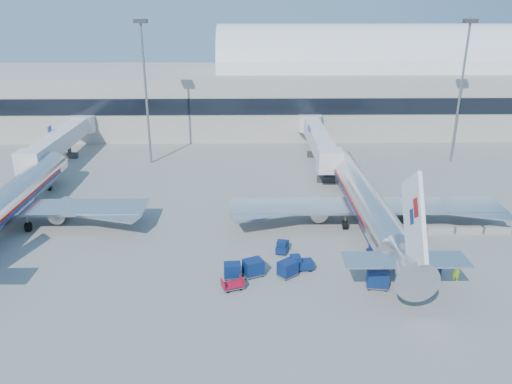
{
  "coord_description": "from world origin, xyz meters",
  "views": [
    {
      "loc": [
        -3.82,
        -49.42,
        24.67
      ],
      "look_at": [
        -2.97,
        6.0,
        3.76
      ],
      "focal_mm": 35.0,
      "sensor_mm": 36.0,
      "label": 1
    }
  ],
  "objects_px": {
    "barrier_near": "(440,230)",
    "cart_train_c": "(232,270)",
    "tug_lead": "(300,263)",
    "cart_solo_near": "(378,278)",
    "cart_solo_far": "(429,267)",
    "jetbridge_mid": "(63,139)",
    "cart_train_a": "(288,268)",
    "barrier_mid": "(468,230)",
    "barrier_far": "(497,230)",
    "cart_train_b": "(253,267)",
    "cart_open_red": "(233,285)",
    "ramp_worker": "(456,272)",
    "tug_left": "(282,246)",
    "mast_west": "(144,72)",
    "tug_right": "(377,253)",
    "airliner_mid": "(6,205)",
    "airliner_main": "(367,203)",
    "jetbridge_near": "(317,138)",
    "mast_east": "(463,71)"
  },
  "relations": [
    {
      "from": "mast_west",
      "to": "mast_east",
      "type": "height_order",
      "value": "same"
    },
    {
      "from": "airliner_main",
      "to": "cart_solo_near",
      "type": "distance_m",
      "value": 14.12
    },
    {
      "from": "airliner_main",
      "to": "barrier_mid",
      "type": "distance_m",
      "value": 11.84
    },
    {
      "from": "barrier_far",
      "to": "cart_train_a",
      "type": "height_order",
      "value": "cart_train_a"
    },
    {
      "from": "cart_train_c",
      "to": "cart_solo_near",
      "type": "bearing_deg",
      "value": -12.38
    },
    {
      "from": "barrier_far",
      "to": "cart_train_b",
      "type": "xyz_separation_m",
      "value": [
        -28.04,
        -9.01,
        0.44
      ]
    },
    {
      "from": "jetbridge_near",
      "to": "mast_east",
      "type": "bearing_deg",
      "value": -2.07
    },
    {
      "from": "tug_right",
      "to": "airliner_mid",
      "type": "bearing_deg",
      "value": 173.79
    },
    {
      "from": "cart_train_a",
      "to": "ramp_worker",
      "type": "bearing_deg",
      "value": -43.3
    },
    {
      "from": "tug_left",
      "to": "cart_solo_near",
      "type": "bearing_deg",
      "value": -117.03
    },
    {
      "from": "cart_open_red",
      "to": "ramp_worker",
      "type": "height_order",
      "value": "ramp_worker"
    },
    {
      "from": "mast_west",
      "to": "ramp_worker",
      "type": "bearing_deg",
      "value": -46.85
    },
    {
      "from": "cart_train_a",
      "to": "jetbridge_mid",
      "type": "bearing_deg",
      "value": 92.53
    },
    {
      "from": "airliner_mid",
      "to": "ramp_worker",
      "type": "relative_size",
      "value": 19.85
    },
    {
      "from": "barrier_near",
      "to": "cart_solo_far",
      "type": "xyz_separation_m",
      "value": [
        -4.45,
        -9.31,
        0.46
      ]
    },
    {
      "from": "jetbridge_mid",
      "to": "barrier_mid",
      "type": "height_order",
      "value": "jetbridge_mid"
    },
    {
      "from": "jetbridge_mid",
      "to": "cart_train_a",
      "type": "relative_size",
      "value": 12.25
    },
    {
      "from": "tug_left",
      "to": "cart_train_b",
      "type": "xyz_separation_m",
      "value": [
        -3.11,
        -4.9,
        0.23
      ]
    },
    {
      "from": "cart_train_b",
      "to": "cart_open_red",
      "type": "distance_m",
      "value": 3.13
    },
    {
      "from": "barrier_near",
      "to": "mast_west",
      "type": "bearing_deg",
      "value": 143.62
    },
    {
      "from": "tug_lead",
      "to": "cart_open_red",
      "type": "relative_size",
      "value": 1.14
    },
    {
      "from": "airliner_main",
      "to": "mast_west",
      "type": "xyz_separation_m",
      "value": [
        -30.0,
        25.49,
        11.87
      ]
    },
    {
      "from": "barrier_far",
      "to": "tug_left",
      "type": "relative_size",
      "value": 1.24
    },
    {
      "from": "jetbridge_mid",
      "to": "tug_left",
      "type": "xyz_separation_m",
      "value": [
        34.07,
        -32.91,
        -3.27
      ]
    },
    {
      "from": "airliner_mid",
      "to": "barrier_near",
      "type": "xyz_separation_m",
      "value": [
        50.0,
        -2.51,
        -2.48
      ]
    },
    {
      "from": "tug_right",
      "to": "cart_solo_far",
      "type": "relative_size",
      "value": 1.08
    },
    {
      "from": "barrier_near",
      "to": "cart_open_red",
      "type": "height_order",
      "value": "barrier_near"
    },
    {
      "from": "tug_right",
      "to": "ramp_worker",
      "type": "relative_size",
      "value": 1.25
    },
    {
      "from": "tug_lead",
      "to": "cart_solo_near",
      "type": "bearing_deg",
      "value": -34.24
    },
    {
      "from": "tug_right",
      "to": "tug_left",
      "type": "height_order",
      "value": "tug_right"
    },
    {
      "from": "barrier_far",
      "to": "cart_train_b",
      "type": "bearing_deg",
      "value": -162.19
    },
    {
      "from": "cart_train_c",
      "to": "cart_solo_far",
      "type": "relative_size",
      "value": 0.82
    },
    {
      "from": "barrier_near",
      "to": "cart_train_c",
      "type": "relative_size",
      "value": 1.69
    },
    {
      "from": "barrier_near",
      "to": "tug_lead",
      "type": "relative_size",
      "value": 1.16
    },
    {
      "from": "barrier_near",
      "to": "barrier_mid",
      "type": "bearing_deg",
      "value": 0.0
    },
    {
      "from": "barrier_mid",
      "to": "cart_solo_near",
      "type": "height_order",
      "value": "cart_solo_near"
    },
    {
      "from": "jetbridge_near",
      "to": "tug_lead",
      "type": "xyz_separation_m",
      "value": [
        -6.43,
        -36.79,
        -3.2
      ]
    },
    {
      "from": "cart_train_b",
      "to": "cart_open_red",
      "type": "bearing_deg",
      "value": -152.92
    },
    {
      "from": "ramp_worker",
      "to": "barrier_mid",
      "type": "bearing_deg",
      "value": -68.66
    },
    {
      "from": "tug_lead",
      "to": "ramp_worker",
      "type": "distance_m",
      "value": 14.82
    },
    {
      "from": "barrier_far",
      "to": "cart_train_c",
      "type": "xyz_separation_m",
      "value": [
        -30.04,
        -9.37,
        0.35
      ]
    },
    {
      "from": "tug_left",
      "to": "cart_solo_far",
      "type": "height_order",
      "value": "cart_solo_far"
    },
    {
      "from": "cart_solo_far",
      "to": "ramp_worker",
      "type": "distance_m",
      "value": 2.44
    },
    {
      "from": "jetbridge_near",
      "to": "cart_train_a",
      "type": "height_order",
      "value": "jetbridge_near"
    },
    {
      "from": "mast_east",
      "to": "cart_train_c",
      "type": "relative_size",
      "value": 12.7
    },
    {
      "from": "tug_lead",
      "to": "cart_train_c",
      "type": "bearing_deg",
      "value": -176.47
    },
    {
      "from": "cart_open_red",
      "to": "cart_train_b",
      "type": "bearing_deg",
      "value": 32.58
    },
    {
      "from": "mast_east",
      "to": "ramp_worker",
      "type": "bearing_deg",
      "value": -110.36
    },
    {
      "from": "jetbridge_near",
      "to": "jetbridge_mid",
      "type": "height_order",
      "value": "same"
    },
    {
      "from": "barrier_near",
      "to": "tug_left",
      "type": "relative_size",
      "value": 1.24
    }
  ]
}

